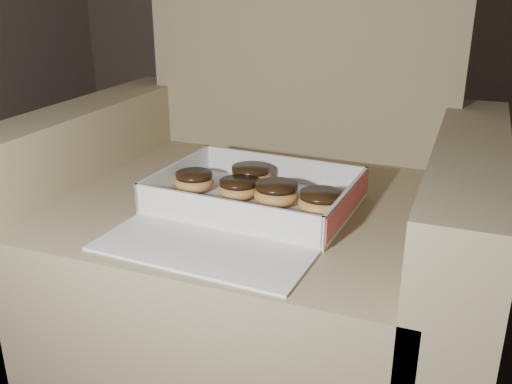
{
  "coord_description": "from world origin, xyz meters",
  "views": [
    {
      "loc": [
        -0.07,
        -0.31,
        0.85
      ],
      "look_at": [
        -0.43,
        0.62,
        0.46
      ],
      "focal_mm": 40.0,
      "sensor_mm": 36.0,
      "label": 1
    }
  ],
  "objects": [
    {
      "name": "armchair",
      "position": [
        -0.46,
        0.74,
        0.3
      ],
      "size": [
        0.92,
        0.78,
        0.97
      ],
      "color": "#857755",
      "rests_on": "floor"
    },
    {
      "name": "bakery_box",
      "position": [
        -0.43,
        0.58,
        0.44
      ],
      "size": [
        0.38,
        0.44,
        0.06
      ],
      "rotation": [
        0.0,
        0.0,
        -0.06
      ],
      "color": "silver",
      "rests_on": "armchair"
    },
    {
      "name": "donut_a",
      "position": [
        -0.56,
        0.63,
        0.46
      ],
      "size": [
        0.08,
        0.08,
        0.04
      ],
      "color": "gold",
      "rests_on": "bakery_box"
    },
    {
      "name": "donut_b",
      "position": [
        -0.47,
        0.62,
        0.46
      ],
      "size": [
        0.07,
        0.07,
        0.04
      ],
      "color": "gold",
      "rests_on": "bakery_box"
    },
    {
      "name": "donut_c",
      "position": [
        -0.39,
        0.62,
        0.46
      ],
      "size": [
        0.08,
        0.08,
        0.04
      ],
      "color": "gold",
      "rests_on": "bakery_box"
    },
    {
      "name": "donut_d",
      "position": [
        -0.3,
        0.61,
        0.46
      ],
      "size": [
        0.08,
        0.08,
        0.04
      ],
      "color": "gold",
      "rests_on": "bakery_box"
    },
    {
      "name": "donut_e",
      "position": [
        -0.47,
        0.7,
        0.46
      ],
      "size": [
        0.08,
        0.08,
        0.04
      ],
      "color": "gold",
      "rests_on": "bakery_box"
    },
    {
      "name": "crumb_a",
      "position": [
        -0.37,
        0.59,
        0.44
      ],
      "size": [
        0.01,
        0.01,
        0.0
      ],
      "primitive_type": "ellipsoid",
      "color": "black",
      "rests_on": "bakery_box"
    },
    {
      "name": "crumb_b",
      "position": [
        -0.5,
        0.51,
        0.44
      ],
      "size": [
        0.01,
        0.01,
        0.0
      ],
      "primitive_type": "ellipsoid",
      "color": "black",
      "rests_on": "bakery_box"
    },
    {
      "name": "crumb_c",
      "position": [
        -0.49,
        0.55,
        0.44
      ],
      "size": [
        0.01,
        0.01,
        0.0
      ],
      "primitive_type": "ellipsoid",
      "color": "black",
      "rests_on": "bakery_box"
    },
    {
      "name": "crumb_d",
      "position": [
        -0.32,
        0.53,
        0.44
      ],
      "size": [
        0.01,
        0.01,
        0.0
      ],
      "primitive_type": "ellipsoid",
      "color": "black",
      "rests_on": "bakery_box"
    }
  ]
}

